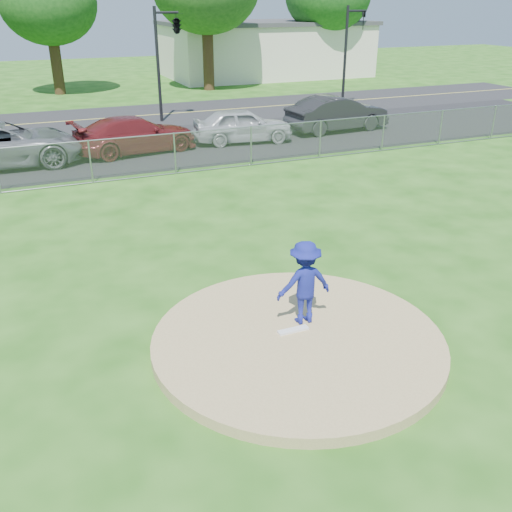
# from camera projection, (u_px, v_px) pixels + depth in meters

# --- Properties ---
(ground) EXTENTS (120.00, 120.00, 0.00)m
(ground) POSITION_uv_depth(u_px,v_px,m) (163.00, 193.00, 19.02)
(ground) COLOR #1F5412
(ground) RESTS_ON ground
(pitchers_mound) EXTENTS (5.40, 5.40, 0.20)m
(pitchers_mound) POSITION_uv_depth(u_px,v_px,m) (298.00, 341.00, 10.57)
(pitchers_mound) COLOR tan
(pitchers_mound) RESTS_ON ground
(pitching_rubber) EXTENTS (0.60, 0.15, 0.04)m
(pitching_rubber) POSITION_uv_depth(u_px,v_px,m) (293.00, 330.00, 10.69)
(pitching_rubber) COLOR white
(pitching_rubber) RESTS_ON pitchers_mound
(chain_link_fence) EXTENTS (40.00, 0.06, 1.50)m
(chain_link_fence) POSITION_uv_depth(u_px,v_px,m) (148.00, 157.00, 20.39)
(chain_link_fence) COLOR gray
(chain_link_fence) RESTS_ON ground
(parking_lot) EXTENTS (50.00, 8.00, 0.01)m
(parking_lot) POSITION_uv_depth(u_px,v_px,m) (125.00, 149.00, 24.47)
(parking_lot) COLOR black
(parking_lot) RESTS_ON ground
(street) EXTENTS (60.00, 7.00, 0.01)m
(street) POSITION_uv_depth(u_px,v_px,m) (98.00, 119.00, 30.78)
(street) COLOR black
(street) RESTS_ON ground
(commercial_building) EXTENTS (16.40, 9.40, 4.30)m
(commercial_building) POSITION_uv_depth(u_px,v_px,m) (265.00, 49.00, 47.31)
(commercial_building) COLOR beige
(commercial_building) RESTS_ON ground
(traffic_signal_center) EXTENTS (1.42, 2.48, 5.60)m
(traffic_signal_center) POSITION_uv_depth(u_px,v_px,m) (174.00, 27.00, 28.61)
(traffic_signal_center) COLOR black
(traffic_signal_center) RESTS_ON ground
(traffic_signal_right) EXTENTS (1.28, 0.20, 5.60)m
(traffic_signal_right) POSITION_uv_depth(u_px,v_px,m) (349.00, 48.00, 32.75)
(traffic_signal_right) COLOR black
(traffic_signal_right) RESTS_ON ground
(pitcher) EXTENTS (1.10, 0.67, 1.65)m
(pitcher) POSITION_uv_depth(u_px,v_px,m) (304.00, 283.00, 10.71)
(pitcher) COLOR navy
(pitcher) RESTS_ON pitchers_mound
(parked_car_gray) EXTENTS (6.10, 2.83, 1.69)m
(parked_car_gray) POSITION_uv_depth(u_px,v_px,m) (1.00, 144.00, 21.65)
(parked_car_gray) COLOR slate
(parked_car_gray) RESTS_ON parking_lot
(parked_car_darkred) EXTENTS (5.43, 2.93, 1.49)m
(parked_car_darkred) POSITION_uv_depth(u_px,v_px,m) (135.00, 135.00, 23.68)
(parked_car_darkred) COLOR maroon
(parked_car_darkred) RESTS_ON parking_lot
(parked_car_pearl) EXTENTS (4.64, 2.40, 1.51)m
(parked_car_pearl) POSITION_uv_depth(u_px,v_px,m) (243.00, 125.00, 25.41)
(parked_car_pearl) COLOR #B8BABD
(parked_car_pearl) RESTS_ON parking_lot
(parked_car_charcoal) EXTENTS (5.19, 2.19, 1.67)m
(parked_car_charcoal) POSITION_uv_depth(u_px,v_px,m) (337.00, 113.00, 27.61)
(parked_car_charcoal) COLOR black
(parked_car_charcoal) RESTS_ON parking_lot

